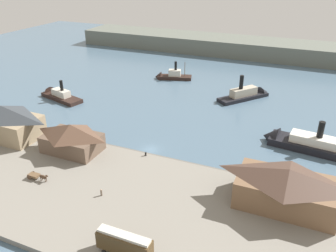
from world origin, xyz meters
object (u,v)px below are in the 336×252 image
at_px(horse_cart, 38,176).
at_px(ferry_departing_north, 57,95).
at_px(ferry_near_quay, 171,76).
at_px(ferry_shed_customs_shed, 287,187).
at_px(ferry_shed_east_terminal, 72,138).
at_px(ferry_mid_harbor, 302,143).
at_px(street_tram, 124,243).
at_px(mooring_post_center_west, 146,154).
at_px(ferry_approaching_west, 249,94).
at_px(pedestrian_standing_center, 101,193).
at_px(ferry_shed_central_terminal, 4,121).

distance_m(horse_cart, ferry_departing_north, 54.22).
bearing_deg(ferry_near_quay, ferry_shed_customs_shed, -52.08).
relative_size(ferry_shed_east_terminal, ferry_mid_harbor, 0.57).
distance_m(ferry_mid_harbor, ferry_near_quay, 68.32).
relative_size(street_tram, ferry_mid_harbor, 0.38).
relative_size(mooring_post_center_west, ferry_approaching_west, 0.04).
height_order(mooring_post_center_west, ferry_approaching_west, ferry_approaching_west).
relative_size(pedestrian_standing_center, ferry_approaching_west, 0.08).
bearing_deg(ferry_mid_harbor, ferry_approaching_west, 123.33).
relative_size(ferry_shed_east_terminal, ferry_near_quay, 0.90).
bearing_deg(ferry_departing_north, ferry_shed_customs_shed, -21.12).
height_order(ferry_mid_harbor, ferry_departing_north, ferry_mid_harbor).
height_order(pedestrian_standing_center, ferry_near_quay, ferry_near_quay).
height_order(pedestrian_standing_center, ferry_departing_north, ferry_departing_north).
bearing_deg(mooring_post_center_west, ferry_approaching_west, 74.21).
bearing_deg(pedestrian_standing_center, ferry_departing_north, 137.30).
xyz_separation_m(street_tram, ferry_departing_north, (-59.81, 55.74, -2.70)).
height_order(pedestrian_standing_center, ferry_approaching_west, ferry_approaching_west).
xyz_separation_m(ferry_shed_east_terminal, pedestrian_standing_center, (16.99, -12.98, -3.04)).
relative_size(ferry_shed_customs_shed, ferry_approaching_west, 0.96).
xyz_separation_m(ferry_shed_east_terminal, ferry_near_quay, (-1.32, 67.44, -3.74)).
bearing_deg(ferry_mid_harbor, ferry_shed_central_terminal, -160.11).
bearing_deg(pedestrian_standing_center, mooring_post_center_west, 86.13).
xyz_separation_m(pedestrian_standing_center, ferry_mid_harbor, (36.81, 40.04, -0.42)).
bearing_deg(ferry_shed_east_terminal, mooring_post_center_west, 15.54).
relative_size(ferry_shed_customs_shed, ferry_mid_harbor, 0.76).
distance_m(ferry_shed_central_terminal, ferry_mid_harbor, 80.92).
xyz_separation_m(ferry_shed_customs_shed, ferry_approaching_west, (-18.84, 59.41, -4.01)).
distance_m(horse_cart, ferry_near_quay, 81.11).
bearing_deg(ferry_approaching_west, ferry_shed_customs_shed, -72.41).
bearing_deg(ferry_approaching_west, street_tram, -92.63).
xyz_separation_m(pedestrian_standing_center, ferry_departing_north, (-47.37, 43.71, -0.80)).
height_order(horse_cart, pedestrian_standing_center, horse_cart).
bearing_deg(ferry_near_quay, mooring_post_center_west, -72.62).
relative_size(street_tram, pedestrian_standing_center, 6.03).
bearing_deg(ferry_shed_east_terminal, ferry_near_quay, 91.12).
xyz_separation_m(ferry_approaching_west, ferry_near_quay, (-34.58, 9.15, -0.19)).
height_order(street_tram, ferry_near_quay, ferry_near_quay).
bearing_deg(ferry_mid_harbor, ferry_shed_customs_shed, -93.45).
height_order(ferry_shed_east_terminal, ferry_mid_harbor, ferry_shed_east_terminal).
relative_size(ferry_shed_central_terminal, ferry_near_quay, 1.28).
bearing_deg(ferry_mid_harbor, ferry_near_quay, 143.77).
relative_size(ferry_shed_east_terminal, ferry_departing_north, 0.73).
relative_size(ferry_shed_east_terminal, horse_cart, 2.64).
bearing_deg(horse_cart, ferry_near_quay, 91.47).
bearing_deg(ferry_mid_harbor, mooring_post_center_west, -148.29).
distance_m(ferry_shed_customs_shed, ferry_approaching_west, 62.45).
xyz_separation_m(horse_cart, ferry_departing_north, (-31.14, 44.38, -1.00)).
bearing_deg(horse_cart, mooring_post_center_west, 47.00).
xyz_separation_m(ferry_shed_customs_shed, ferry_departing_north, (-82.48, 31.86, -4.30)).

